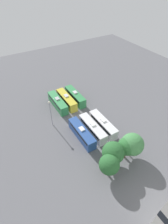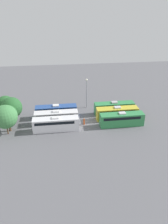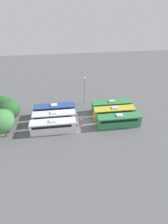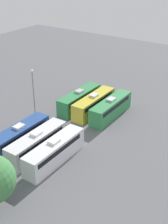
# 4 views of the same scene
# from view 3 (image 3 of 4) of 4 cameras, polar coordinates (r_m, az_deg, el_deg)

# --- Properties ---
(ground_plane) EXTENTS (121.52, 121.52, 0.00)m
(ground_plane) POSITION_cam_3_polar(r_m,az_deg,el_deg) (46.79, 0.24, -2.77)
(ground_plane) COLOR slate
(bus_0) EXTENTS (2.59, 10.93, 3.56)m
(bus_0) POSITION_cam_3_polar(r_m,az_deg,el_deg) (44.78, 11.23, -2.71)
(bus_0) COLOR #338C4C
(bus_0) RESTS_ON ground_plane
(bus_1) EXTENTS (2.59, 10.93, 3.56)m
(bus_1) POSITION_cam_3_polar(r_m,az_deg,el_deg) (47.35, 9.78, -0.20)
(bus_1) COLOR gold
(bus_1) RESTS_ON ground_plane
(bus_2) EXTENTS (2.59, 10.93, 3.56)m
(bus_2) POSITION_cam_3_polar(r_m,az_deg,el_deg) (49.93, 8.86, 1.93)
(bus_2) COLOR #338C4C
(bus_2) RESTS_ON ground_plane
(bus_3) EXTENTS (2.59, 10.93, 3.56)m
(bus_3) POSITION_cam_3_polar(r_m,az_deg,el_deg) (42.82, -10.02, -4.56)
(bus_3) COLOR white
(bus_3) RESTS_ON ground_plane
(bus_4) EXTENTS (2.59, 10.93, 3.56)m
(bus_4) POSITION_cam_3_polar(r_m,az_deg,el_deg) (45.52, -9.69, -1.81)
(bus_4) COLOR silver
(bus_4) RESTS_ON ground_plane
(bus_5) EXTENTS (2.59, 10.93, 3.56)m
(bus_5) POSITION_cam_3_polar(r_m,az_deg,el_deg) (48.37, -9.61, 0.65)
(bus_5) COLOR #284C93
(bus_5) RESTS_ON ground_plane
(worker_person) EXTENTS (0.36, 0.36, 1.83)m
(worker_person) POSITION_cam_3_polar(r_m,az_deg,el_deg) (44.82, -0.81, -3.35)
(worker_person) COLOR #CC4C19
(worker_person) RESTS_ON ground_plane
(light_pole) EXTENTS (0.60, 0.60, 8.75)m
(light_pole) POSITION_cam_3_polar(r_m,az_deg,el_deg) (50.87, 0.16, 8.34)
(light_pole) COLOR gray
(light_pole) RESTS_ON ground_plane
(tree_0) EXTENTS (5.50, 5.50, 7.26)m
(tree_0) POSITION_cam_3_polar(r_m,az_deg,el_deg) (43.29, -25.30, -2.79)
(tree_0) COLOR brown
(tree_0) RESTS_ON ground_plane
(tree_1) EXTENTS (4.45, 4.45, 6.59)m
(tree_1) POSITION_cam_3_polar(r_m,az_deg,el_deg) (44.37, -24.49, -1.86)
(tree_1) COLOR brown
(tree_1) RESTS_ON ground_plane
(tree_2) EXTENTS (5.22, 5.22, 6.95)m
(tree_2) POSITION_cam_3_polar(r_m,az_deg,el_deg) (47.36, -23.16, 0.96)
(tree_2) COLOR brown
(tree_2) RESTS_ON ground_plane
(tree_3) EXTENTS (4.58, 4.58, 6.45)m
(tree_3) POSITION_cam_3_polar(r_m,az_deg,el_deg) (50.12, -24.61, 2.23)
(tree_3) COLOR brown
(tree_3) RESTS_ON ground_plane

